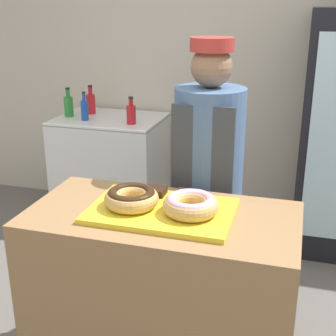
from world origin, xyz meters
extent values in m
cube|color=beige|center=(0.00, 2.13, 1.35)|extent=(8.00, 0.06, 2.70)
cube|color=#997047|center=(0.00, 0.00, 0.46)|extent=(1.21, 0.62, 0.93)
cube|color=yellow|center=(0.00, 0.00, 0.94)|extent=(0.63, 0.42, 0.02)
torus|color=tan|center=(-0.14, -0.02, 0.99)|extent=(0.24, 0.24, 0.07)
torus|color=#331E0F|center=(-0.14, -0.02, 1.01)|extent=(0.22, 0.22, 0.05)
torus|color=tan|center=(0.14, -0.02, 0.99)|extent=(0.24, 0.24, 0.07)
torus|color=#EFADC6|center=(0.14, -0.02, 1.01)|extent=(0.22, 0.22, 0.05)
cube|color=black|center=(-0.07, 0.15, 0.97)|extent=(0.09, 0.09, 0.03)
cube|color=black|center=(0.07, 0.15, 0.97)|extent=(0.09, 0.09, 0.03)
cylinder|color=#4C4C51|center=(0.09, 0.58, 0.40)|extent=(0.27, 0.27, 0.80)
cylinder|color=#4C6B99|center=(0.09, 0.58, 1.10)|extent=(0.38, 0.38, 0.60)
cube|color=#383D47|center=(0.09, 0.41, 0.71)|extent=(0.32, 0.02, 1.26)
sphere|color=#936B4C|center=(0.09, 0.58, 1.50)|extent=(0.22, 0.22, 0.22)
cylinder|color=#B2332D|center=(0.09, 0.58, 1.61)|extent=(0.23, 0.23, 0.07)
cube|color=white|center=(-0.99, 1.73, 0.45)|extent=(0.87, 0.68, 0.90)
cube|color=gray|center=(-0.99, 1.73, 0.88)|extent=(0.88, 0.68, 0.01)
cylinder|color=#2D8C38|center=(-1.33, 1.68, 0.99)|extent=(0.08, 0.08, 0.17)
cylinder|color=#2D8C38|center=(-1.33, 1.68, 1.10)|extent=(0.03, 0.03, 0.06)
cylinder|color=black|center=(-1.33, 1.68, 1.14)|extent=(0.04, 0.04, 0.01)
cylinder|color=#1E4CB2|center=(-1.15, 1.59, 0.98)|extent=(0.06, 0.06, 0.16)
cylinder|color=#1E4CB2|center=(-1.15, 1.59, 1.09)|extent=(0.03, 0.03, 0.06)
cylinder|color=black|center=(-1.15, 1.59, 1.13)|extent=(0.03, 0.03, 0.01)
cylinder|color=red|center=(-0.74, 1.58, 0.98)|extent=(0.07, 0.07, 0.15)
cylinder|color=red|center=(-0.74, 1.58, 1.08)|extent=(0.03, 0.03, 0.06)
cylinder|color=black|center=(-0.74, 1.58, 1.11)|extent=(0.04, 0.04, 0.01)
cylinder|color=red|center=(-1.20, 1.83, 0.99)|extent=(0.08, 0.08, 0.17)
cylinder|color=red|center=(-1.20, 1.83, 1.10)|extent=(0.03, 0.03, 0.06)
cylinder|color=black|center=(-1.20, 1.83, 1.14)|extent=(0.04, 0.04, 0.01)
camera|label=1|loc=(0.56, -1.81, 1.81)|focal=50.00mm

